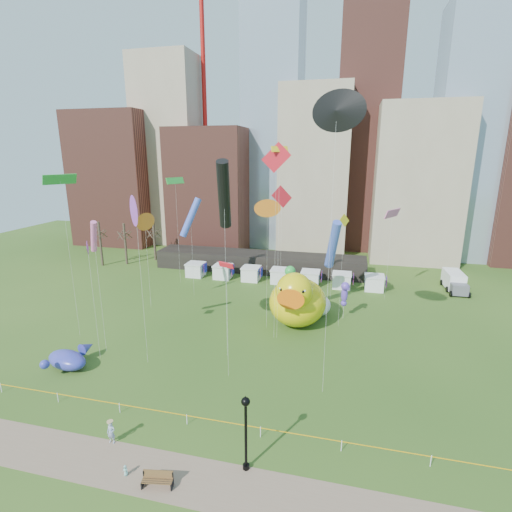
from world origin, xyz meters
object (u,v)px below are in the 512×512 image
(big_duck, at_px, (297,300))
(toddler, at_px, (125,470))
(small_duck, at_px, (318,304))
(seahorse_purple, at_px, (345,292))
(woman, at_px, (111,432))
(lamppost, at_px, (246,425))
(park_bench, at_px, (158,479))
(box_truck, at_px, (454,281))
(whale_inflatable, at_px, (68,359))
(seahorse_green, at_px, (290,279))

(big_duck, relative_size, toddler, 12.58)
(big_duck, bearing_deg, small_duck, 59.17)
(seahorse_purple, relative_size, woman, 2.86)
(lamppost, bearing_deg, seahorse_purple, 77.79)
(lamppost, height_order, woman, lamppost)
(seahorse_purple, xyz_separation_m, woman, (-16.16, -26.92, -2.75))
(park_bench, bearing_deg, toddler, 164.31)
(park_bench, relative_size, lamppost, 0.36)
(box_truck, distance_m, woman, 53.41)
(big_duck, relative_size, park_bench, 4.72)
(whale_inflatable, distance_m, park_bench, 19.01)
(park_bench, relative_size, box_truck, 0.31)
(big_duck, xyz_separation_m, box_truck, (22.31, 18.66, -1.97))
(seahorse_purple, xyz_separation_m, park_bench, (-11.00, -29.62, -3.09))
(seahorse_green, xyz_separation_m, seahorse_purple, (7.17, -0.69, -1.05))
(seahorse_green, bearing_deg, whale_inflatable, -128.86)
(small_duck, height_order, park_bench, small_duck)
(seahorse_purple, height_order, whale_inflatable, seahorse_purple)
(big_duck, bearing_deg, toddler, -104.78)
(small_duck, height_order, seahorse_green, seahorse_green)
(toddler, bearing_deg, seahorse_green, 82.46)
(seahorse_purple, bearing_deg, small_duck, 153.72)
(lamppost, bearing_deg, seahorse_green, 92.79)
(seahorse_purple, distance_m, box_truck, 22.67)
(seahorse_purple, height_order, park_bench, seahorse_purple)
(small_duck, bearing_deg, lamppost, -88.01)
(big_duck, height_order, seahorse_green, big_duck)
(big_duck, relative_size, seahorse_purple, 1.95)
(seahorse_green, relative_size, park_bench, 3.12)
(whale_inflatable, xyz_separation_m, woman, (10.36, -8.27, -0.03))
(box_truck, bearing_deg, woman, -130.05)
(small_duck, relative_size, toddler, 6.02)
(small_duck, bearing_deg, whale_inflatable, -133.69)
(park_bench, height_order, woman, woman)
(big_duck, bearing_deg, woman, -112.07)
(whale_inflatable, xyz_separation_m, park_bench, (15.51, -10.97, -0.37))
(box_truck, height_order, toddler, box_truck)
(seahorse_green, bearing_deg, box_truck, 37.51)
(whale_inflatable, xyz_separation_m, toddler, (13.03, -10.73, -0.52))
(woman, bearing_deg, park_bench, -28.46)
(lamppost, bearing_deg, toddler, -162.25)
(seahorse_purple, xyz_separation_m, box_truck, (16.66, 15.21, -2.20))
(seahorse_purple, distance_m, lamppost, 27.54)
(seahorse_green, distance_m, park_bench, 30.83)
(whale_inflatable, relative_size, box_truck, 0.87)
(small_duck, relative_size, box_truck, 0.69)
(small_duck, height_order, toddler, small_duck)
(seahorse_purple, height_order, woman, seahorse_purple)
(park_bench, height_order, lamppost, lamppost)
(lamppost, relative_size, toddler, 7.37)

